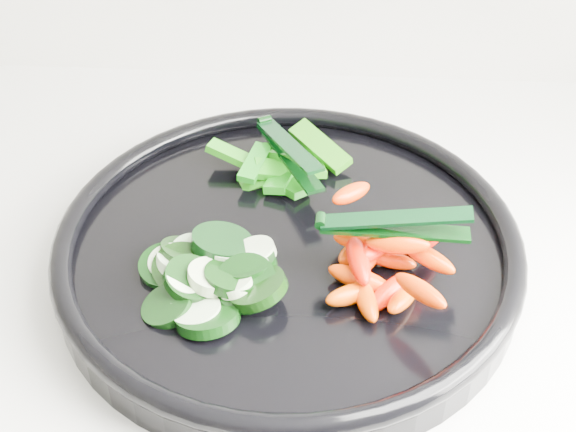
{
  "coord_description": "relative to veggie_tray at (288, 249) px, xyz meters",
  "views": [
    {
      "loc": [
        0.36,
        1.21,
        1.39
      ],
      "look_at": [
        0.33,
        1.69,
        0.99
      ],
      "focal_mm": 50.0,
      "sensor_mm": 36.0,
      "label": 1
    }
  ],
  "objects": [
    {
      "name": "pepper_pile",
      "position": [
        -0.01,
        0.1,
        0.01
      ],
      "size": [
        0.13,
        0.1,
        0.04
      ],
      "color": "#18690A",
      "rests_on": "veggie_tray"
    },
    {
      "name": "veggie_tray",
      "position": [
        0.0,
        0.0,
        0.0
      ],
      "size": [
        0.49,
        0.49,
        0.04
      ],
      "color": "black",
      "rests_on": "counter"
    },
    {
      "name": "tong_carrot",
      "position": [
        0.08,
        -0.03,
        0.05
      ],
      "size": [
        0.11,
        0.02,
        0.02
      ],
      "color": "black",
      "rests_on": "carrot_pile"
    },
    {
      "name": "tong_pepper",
      "position": [
        -0.01,
        0.1,
        0.03
      ],
      "size": [
        0.07,
        0.11,
        0.02
      ],
      "color": "black",
      "rests_on": "pepper_pile"
    },
    {
      "name": "carrot_pile",
      "position": [
        0.08,
        -0.03,
        0.02
      ],
      "size": [
        0.1,
        0.15,
        0.05
      ],
      "color": "#F12B00",
      "rests_on": "veggie_tray"
    },
    {
      "name": "cucumber_pile",
      "position": [
        -0.06,
        -0.04,
        0.01
      ],
      "size": [
        0.13,
        0.13,
        0.04
      ],
      "color": "black",
      "rests_on": "veggie_tray"
    }
  ]
}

